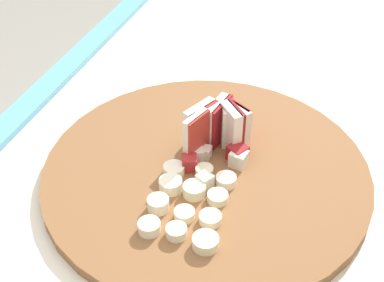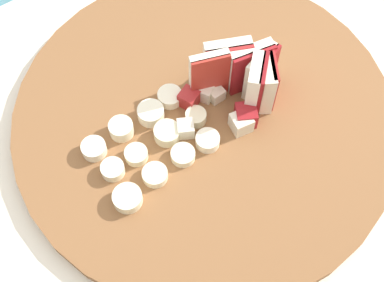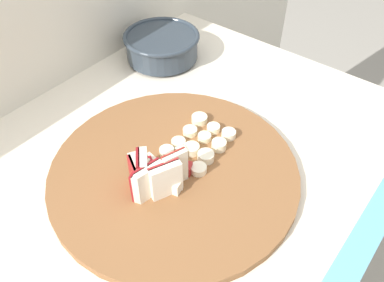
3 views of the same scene
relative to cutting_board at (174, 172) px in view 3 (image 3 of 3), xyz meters
The scene contains 6 objects.
tile_backsplash 0.47m from the cutting_board, 104.58° to the left, with size 2.40×0.04×1.31m, color silver.
cutting_board is the anchor object (origin of this frame).
apple_wedge_fan 0.06m from the cutting_board, behind, with size 0.09×0.08×0.06m.
apple_dice_pile 0.02m from the cutting_board, behind, with size 0.09×0.09×0.02m.
banana_slice_rows 0.07m from the cutting_board, ahead, with size 0.13×0.10×0.02m.
ceramic_bowl 0.36m from the cutting_board, 44.75° to the left, with size 0.17×0.17×0.06m.
Camera 3 is at (-0.23, -0.32, 1.42)m, focal length 37.41 mm.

